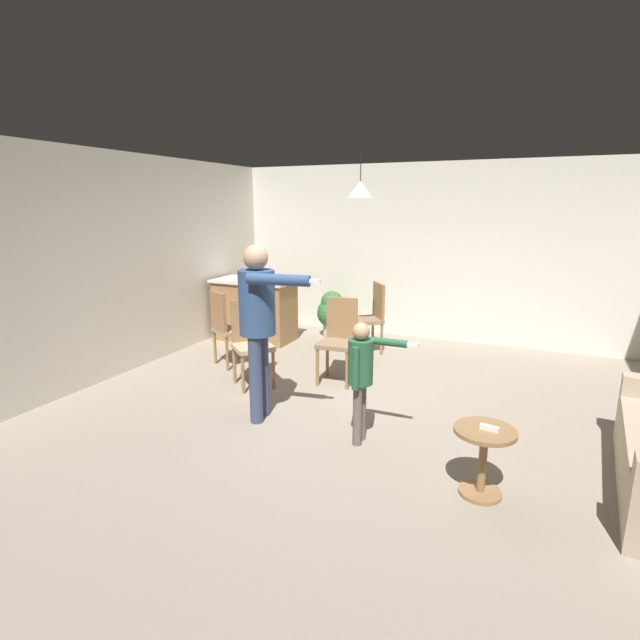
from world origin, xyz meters
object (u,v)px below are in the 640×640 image
object	(u,v)px
spare_remote_on_table	(489,428)
side_table_by_couch	(483,454)
dining_chair_by_counter	(227,326)
person_child	(362,370)
kitchen_counter	(255,310)
dining_chair_near_wall	(339,337)
dining_chair_spare	(251,340)
person_adult	(259,314)
potted_plant_corner	(332,312)
dining_chair_centre_back	(371,315)

from	to	relation	value
spare_remote_on_table	side_table_by_couch	bearing A→B (deg)	159.80
dining_chair_by_counter	person_child	bearing A→B (deg)	-0.50
dining_chair_by_counter	side_table_by_couch	bearing A→B (deg)	2.16
spare_remote_on_table	dining_chair_by_counter	bearing A→B (deg)	153.21
kitchen_counter	person_child	bearing A→B (deg)	-44.01
dining_chair_near_wall	dining_chair_spare	world-z (taller)	same
side_table_by_couch	person_adult	size ratio (longest dim) A/B	0.30
person_child	spare_remote_on_table	xyz separation A→B (m)	(1.10, -0.42, -0.15)
dining_chair_by_counter	dining_chair_spare	size ratio (longest dim) A/B	1.00
dining_chair_spare	potted_plant_corner	bearing A→B (deg)	-140.05
person_adult	dining_chair_by_counter	size ratio (longest dim) A/B	1.72
person_child	dining_chair_by_counter	bearing A→B (deg)	-120.13
person_adult	dining_chair_near_wall	size ratio (longest dim) A/B	1.72
dining_chair_by_counter	spare_remote_on_table	xyz separation A→B (m)	(3.40, -1.71, -0.01)
dining_chair_by_counter	dining_chair_centre_back	xyz separation A→B (m)	(1.51, 1.35, 0.00)
person_adult	dining_chair_centre_back	world-z (taller)	person_adult
kitchen_counter	dining_chair_by_counter	size ratio (longest dim) A/B	1.26
kitchen_counter	side_table_by_couch	world-z (taller)	kitchen_counter
kitchen_counter	dining_chair_centre_back	distance (m)	1.86
person_adult	spare_remote_on_table	bearing A→B (deg)	68.74
side_table_by_couch	potted_plant_corner	xyz separation A→B (m)	(-2.69, 3.61, 0.08)
person_child	dining_chair_by_counter	xyz separation A→B (m)	(-2.29, 1.30, -0.14)
dining_chair_near_wall	person_child	bearing A→B (deg)	114.59
dining_chair_centre_back	potted_plant_corner	bearing A→B (deg)	17.97
dining_chair_spare	spare_remote_on_table	world-z (taller)	dining_chair_spare
dining_chair_spare	dining_chair_centre_back	bearing A→B (deg)	-164.86
dining_chair_by_counter	spare_remote_on_table	bearing A→B (deg)	2.21
person_adult	dining_chair_spare	xyz separation A→B (m)	(-0.59, 0.78, -0.52)
dining_chair_by_counter	dining_chair_near_wall	bearing A→B (deg)	32.06
kitchen_counter	person_adult	xyz separation A→B (m)	(1.58, -2.48, 0.59)
side_table_by_couch	spare_remote_on_table	world-z (taller)	spare_remote_on_table
side_table_by_couch	spare_remote_on_table	bearing A→B (deg)	-20.20
person_adult	dining_chair_by_counter	world-z (taller)	person_adult
person_child	potted_plant_corner	world-z (taller)	person_child
dining_chair_by_counter	dining_chair_spare	xyz separation A→B (m)	(0.64, -0.45, 0.00)
person_adult	dining_chair_near_wall	distance (m)	1.44
potted_plant_corner	spare_remote_on_table	size ratio (longest dim) A/B	5.69
dining_chair_centre_back	kitchen_counter	bearing A→B (deg)	54.80
dining_chair_centre_back	potted_plant_corner	xyz separation A→B (m)	(-0.83, 0.56, -0.14)
dining_chair_near_wall	spare_remote_on_table	bearing A→B (deg)	131.71
person_adult	dining_chair_spare	bearing A→B (deg)	-151.29
potted_plant_corner	kitchen_counter	bearing A→B (deg)	-147.80
kitchen_counter	person_adult	distance (m)	3.00
dining_chair_near_wall	dining_chair_spare	xyz separation A→B (m)	(-0.89, -0.53, 0.00)
side_table_by_couch	potted_plant_corner	distance (m)	4.50
person_child	dining_chair_centre_back	size ratio (longest dim) A/B	1.10
person_child	spare_remote_on_table	size ratio (longest dim) A/B	8.47
potted_plant_corner	person_child	bearing A→B (deg)	-63.31
dining_chair_by_counter	dining_chair_near_wall	world-z (taller)	same
dining_chair_spare	potted_plant_corner	world-z (taller)	dining_chair_spare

